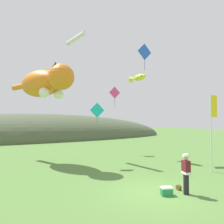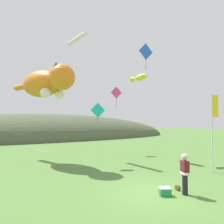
% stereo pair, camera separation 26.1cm
% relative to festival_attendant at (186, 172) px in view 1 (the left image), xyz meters
% --- Properties ---
extents(ground_plane, '(120.00, 120.00, 0.00)m').
position_rel_festival_attendant_xyz_m(ground_plane, '(-1.01, 0.85, -0.95)').
color(ground_plane, '#517A38').
extents(distant_hill_ridge, '(52.07, 15.69, 8.56)m').
position_rel_festival_attendant_xyz_m(distant_hill_ridge, '(-3.53, 30.77, -0.95)').
color(distant_hill_ridge, '#4C563D').
rests_on(distant_hill_ridge, ground).
extents(festival_attendant, '(0.38, 0.48, 1.77)m').
position_rel_festival_attendant_xyz_m(festival_attendant, '(0.00, 0.00, 0.00)').
color(festival_attendant, black).
rests_on(festival_attendant, ground).
extents(kite_spool, '(0.14, 0.25, 0.25)m').
position_rel_festival_attendant_xyz_m(kite_spool, '(0.15, 0.58, -0.83)').
color(kite_spool, olive).
rests_on(kite_spool, ground).
extents(picnic_cooler, '(0.58, 0.50, 0.36)m').
position_rel_festival_attendant_xyz_m(picnic_cooler, '(-0.85, 0.33, -0.77)').
color(picnic_cooler, '#268C4C').
rests_on(picnic_cooler, ground).
extents(festival_banner_pole, '(0.66, 0.08, 4.90)m').
position_rel_festival_attendant_xyz_m(festival_banner_pole, '(4.81, 2.13, 2.25)').
color(festival_banner_pole, silver).
rests_on(festival_banner_pole, ground).
extents(kite_giant_cat, '(3.67, 7.73, 2.45)m').
position_rel_festival_attendant_xyz_m(kite_giant_cat, '(-3.90, 10.33, 5.15)').
color(kite_giant_cat, orange).
extents(kite_fish_windsock, '(0.60, 2.05, 0.63)m').
position_rel_festival_attendant_xyz_m(kite_fish_windsock, '(3.81, 8.70, 6.03)').
color(kite_fish_windsock, yellow).
extents(kite_tube_streamer, '(0.80, 3.25, 0.44)m').
position_rel_festival_attendant_xyz_m(kite_tube_streamer, '(-0.89, 11.83, 9.69)').
color(kite_tube_streamer, white).
extents(kite_diamond_blue, '(1.47, 0.03, 2.37)m').
position_rel_festival_attendant_xyz_m(kite_diamond_blue, '(4.07, 8.09, 8.20)').
color(kite_diamond_blue, blue).
extents(kite_diamond_pink, '(1.22, 0.12, 2.12)m').
position_rel_festival_attendant_xyz_m(kite_diamond_pink, '(3.42, 12.14, 5.04)').
color(kite_diamond_pink, '#E53F8C').
extents(kite_diamond_teal, '(1.11, 0.11, 2.01)m').
position_rel_festival_attendant_xyz_m(kite_diamond_teal, '(-0.77, 7.47, 2.99)').
color(kite_diamond_teal, '#19BFBF').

